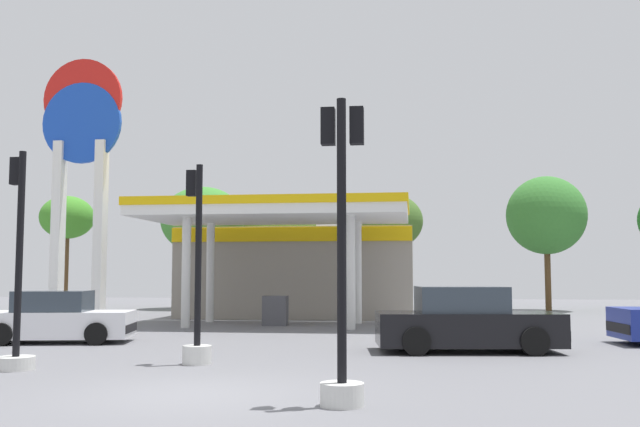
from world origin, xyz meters
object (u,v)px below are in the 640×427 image
object	(u,v)px
traffic_signal_2	(197,303)
tree_0	(67,218)
tree_4	(546,216)
traffic_signal_0	(17,304)
station_pole_sign	(81,156)
car_2	(57,319)
tree_3	(392,222)
tree_1	(203,221)
car_1	(466,322)
tree_2	(280,233)
traffic_signal_1	(342,286)

from	to	relation	value
traffic_signal_2	tree_0	world-z (taller)	tree_0
tree_4	traffic_signal_0	bearing A→B (deg)	-120.64
station_pole_sign	traffic_signal_2	bearing A→B (deg)	-55.26
car_2	tree_3	world-z (taller)	tree_3
station_pole_sign	tree_0	world-z (taller)	station_pole_sign
traffic_signal_0	traffic_signal_2	distance (m)	3.60
traffic_signal_2	tree_1	xyz separation A→B (m)	(-6.99, 23.60, 3.57)
car_2	tree_1	distance (m)	20.01
tree_0	tree_4	bearing A→B (deg)	1.54
tree_0	tree_1	distance (m)	7.83
tree_1	car_1	bearing A→B (deg)	-57.61
tree_0	tree_2	bearing A→B (deg)	-4.06
station_pole_sign	tree_3	distance (m)	15.87
tree_0	tree_2	distance (m)	12.52
station_pole_sign	car_2	xyz separation A→B (m)	(3.94, -9.21, -6.21)
traffic_signal_2	tree_2	world-z (taller)	tree_2
car_1	traffic_signal_2	xyz separation A→B (m)	(-5.92, -3.24, 0.58)
station_pole_sign	car_1	xyz separation A→B (m)	(15.16, -10.08, -6.14)
traffic_signal_2	tree_1	world-z (taller)	tree_1
car_2	tree_1	world-z (taller)	tree_1
car_1	car_2	xyz separation A→B (m)	(-11.22, 0.87, -0.07)
car_2	tree_3	bearing A→B (deg)	64.19
tree_1	tree_3	world-z (taller)	tree_1
station_pole_sign	car_1	distance (m)	19.21
car_2	traffic_signal_0	xyz separation A→B (m)	(1.96, -5.47, 0.66)
station_pole_sign	tree_0	bearing A→B (deg)	119.41
tree_1	tree_2	xyz separation A→B (m)	(4.63, -1.27, -0.81)
traffic_signal_2	tree_3	world-z (taller)	tree_3
car_1	tree_3	world-z (taller)	tree_3
traffic_signal_0	traffic_signal_1	distance (m)	7.58
traffic_signal_0	car_2	bearing A→B (deg)	109.71
traffic_signal_0	car_1	bearing A→B (deg)	26.38
car_2	tree_3	distance (m)	20.74
traffic_signal_0	traffic_signal_2	world-z (taller)	traffic_signal_0
station_pole_sign	tree_3	world-z (taller)	station_pole_sign
station_pole_sign	car_2	size ratio (longest dim) A/B	2.57
tree_4	tree_0	bearing A→B (deg)	-178.46
car_1	tree_1	size ratio (longest dim) A/B	0.69
car_1	traffic_signal_0	distance (m)	10.35
station_pole_sign	traffic_signal_1	size ratio (longest dim) A/B	2.43
traffic_signal_0	traffic_signal_1	world-z (taller)	traffic_signal_1
car_2	car_1	bearing A→B (deg)	-4.45
traffic_signal_2	tree_3	distance (m)	22.96
traffic_signal_2	tree_0	size ratio (longest dim) A/B	0.68
tree_0	tree_3	xyz separation A→B (m)	(18.38, -0.78, -0.42)
traffic_signal_2	tree_3	xyz separation A→B (m)	(3.57, 22.43, 3.33)
car_1	tree_2	size ratio (longest dim) A/B	0.81
traffic_signal_0	tree_1	world-z (taller)	tree_1
station_pole_sign	car_2	bearing A→B (deg)	-66.82
traffic_signal_1	traffic_signal_2	distance (m)	5.70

